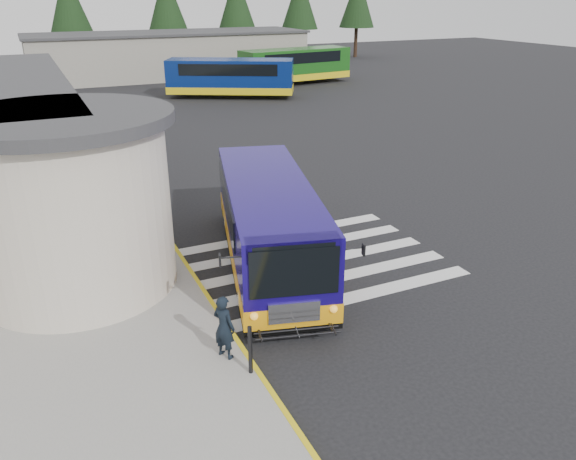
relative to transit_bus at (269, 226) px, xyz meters
name	(u,v)px	position (x,y,z in m)	size (l,w,h in m)	color
ground	(312,250)	(1.64, 0.32, -1.24)	(140.00, 140.00, 0.00)	black
sidewalk	(6,250)	(-7.36, 4.32, -1.17)	(10.00, 34.00, 0.15)	gray
curb_strip	(159,225)	(-2.41, 4.32, -1.16)	(0.12, 34.00, 0.16)	yellow
crosswalk	(309,263)	(1.14, -0.48, -1.24)	(8.00, 5.35, 0.01)	silver
depot_building	(170,54)	(7.64, 42.32, 0.86)	(26.40, 8.40, 4.20)	gray
tree_line	(151,2)	(7.93, 50.32, 5.53)	(58.40, 4.40, 10.00)	black
transit_bus	(269,226)	(0.00, 0.00, 0.00)	(5.00, 9.49, 2.60)	#140861
pedestrian_a	(224,327)	(-2.86, -4.15, -0.33)	(0.56, 0.37, 1.53)	black
pedestrian_b	(134,265)	(-4.09, -0.50, -0.19)	(0.88, 0.68, 1.81)	black
bollard	(250,350)	(-2.56, -4.94, -0.52)	(0.09, 0.09, 1.15)	black
far_bus_a	(231,76)	(8.97, 28.52, 0.39)	(9.91, 6.98, 2.52)	navy
far_bus_b	(295,64)	(16.68, 32.88, 0.47)	(10.50, 4.09, 2.64)	#174F15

